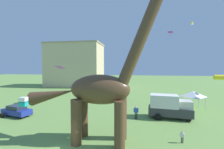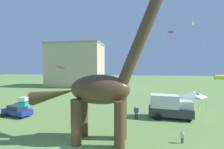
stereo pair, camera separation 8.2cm
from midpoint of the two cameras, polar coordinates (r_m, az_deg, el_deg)
dinosaur_sculpture at (r=14.19m, az=-4.69°, el=-5.55°), size 12.99×2.75×13.58m
parked_sedan_left at (r=26.03m, az=-31.82°, el=-11.32°), size 4.49×2.65×1.55m
parked_box_truck at (r=22.52m, az=20.73°, el=-11.05°), size 5.79×2.67×3.20m
person_far_spectator at (r=16.36m, az=24.92°, el=-20.12°), size 0.41×0.18×1.10m
person_photographer at (r=21.25m, az=9.16°, el=-13.39°), size 0.65×0.29×1.75m
festival_canopy_tent at (r=28.56m, az=28.25°, el=-6.45°), size 3.15×3.15×3.00m
kite_mid_center at (r=13.61m, az=-30.01°, el=-8.77°), size 0.54×0.54×0.69m
kite_drifting at (r=23.62m, az=21.16°, el=14.56°), size 0.87×0.83×0.89m
kite_mid_right at (r=30.61m, az=-18.69°, el=2.61°), size 2.06×1.75×0.50m
kite_far_right at (r=28.61m, az=36.39°, el=-0.84°), size 2.79×2.40×0.81m
kite_near_high at (r=36.36m, az=27.90°, el=16.60°), size 0.51×0.51×0.55m
background_building_block at (r=57.28m, az=-13.35°, el=3.51°), size 19.49×11.09×15.50m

